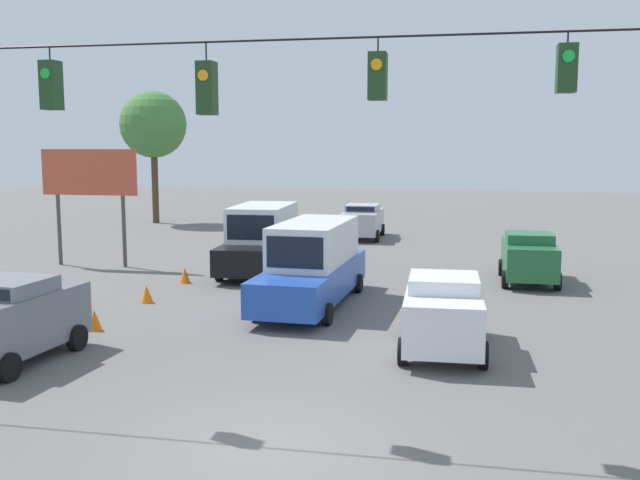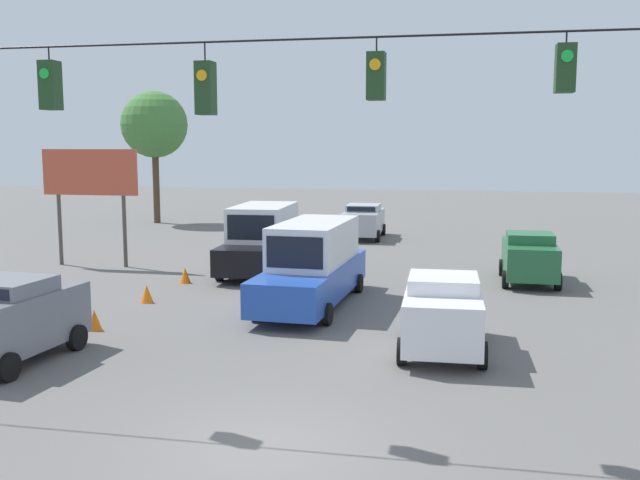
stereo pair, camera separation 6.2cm
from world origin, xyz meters
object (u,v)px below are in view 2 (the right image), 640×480
(sedan_grey_parked_shoulder, at_px, (9,319))
(roadside_billboard, at_px, (90,180))
(sedan_white_crossing_near, at_px, (443,312))
(traffic_cone_third, at_px, (185,275))
(box_truck_black_withflow_far, at_px, (263,239))
(traffic_cone_second, at_px, (147,294))
(overhead_signal_span, at_px, (284,156))
(traffic_cone_fourth, at_px, (222,261))
(traffic_cone_nearest, at_px, (94,320))
(sedan_silver_withflow_deep, at_px, (363,220))
(tree_horizon_left, at_px, (154,125))
(box_truck_blue_withflow_mid, at_px, (313,264))
(sedan_green_oncoming_far, at_px, (529,257))

(sedan_grey_parked_shoulder, xyz_separation_m, roadside_billboard, (4.92, -12.68, 2.58))
(sedan_white_crossing_near, distance_m, traffic_cone_third, 11.87)
(sedan_grey_parked_shoulder, bearing_deg, roadside_billboard, -68.79)
(box_truck_black_withflow_far, xyz_separation_m, traffic_cone_second, (2.08, 6.32, -1.04))
(roadside_billboard, bearing_deg, sedan_white_crossing_near, 146.63)
(overhead_signal_span, bearing_deg, traffic_cone_fourth, -66.33)
(traffic_cone_nearest, bearing_deg, sedan_grey_parked_shoulder, 80.84)
(sedan_silver_withflow_deep, distance_m, traffic_cone_fourth, 11.57)
(traffic_cone_second, bearing_deg, traffic_cone_fourth, -91.68)
(traffic_cone_second, bearing_deg, traffic_cone_nearest, 91.67)
(traffic_cone_second, xyz_separation_m, roadside_billboard, (5.30, -6.15, 3.32))
(roadside_billboard, bearing_deg, tree_horizon_left, -74.73)
(overhead_signal_span, relative_size, traffic_cone_second, 38.01)
(overhead_signal_span, xyz_separation_m, traffic_cone_nearest, (6.60, -4.63, -4.57))
(box_truck_blue_withflow_mid, relative_size, roadside_billboard, 1.49)
(traffic_cone_fourth, bearing_deg, overhead_signal_span, 113.67)
(traffic_cone_fourth, relative_size, roadside_billboard, 0.12)
(traffic_cone_fourth, height_order, tree_horizon_left, tree_horizon_left)
(sedan_grey_parked_shoulder, xyz_separation_m, sedan_white_crossing_near, (-9.92, -2.91, -0.04))
(tree_horizon_left, bearing_deg, sedan_white_crossing_near, 126.56)
(traffic_cone_fourth, relative_size, tree_horizon_left, 0.07)
(sedan_silver_withflow_deep, bearing_deg, sedan_green_oncoming_far, 124.36)
(box_truck_blue_withflow_mid, bearing_deg, sedan_silver_withflow_deep, -87.53)
(sedan_white_crossing_near, relative_size, sedan_green_oncoming_far, 1.04)
(traffic_cone_third, relative_size, tree_horizon_left, 0.07)
(sedan_green_oncoming_far, distance_m, traffic_cone_third, 12.73)
(sedan_silver_withflow_deep, distance_m, roadside_billboard, 15.18)
(overhead_signal_span, height_order, box_truck_black_withflow_far, overhead_signal_span)
(traffic_cone_nearest, height_order, tree_horizon_left, tree_horizon_left)
(overhead_signal_span, height_order, traffic_cone_second, overhead_signal_span)
(traffic_cone_nearest, distance_m, traffic_cone_second, 3.53)
(box_truck_black_withflow_far, bearing_deg, sedan_grey_parked_shoulder, 79.17)
(sedan_grey_parked_shoulder, bearing_deg, traffic_cone_third, -91.93)
(traffic_cone_nearest, relative_size, tree_horizon_left, 0.07)
(sedan_white_crossing_near, distance_m, roadside_billboard, 17.96)
(overhead_signal_span, bearing_deg, traffic_cone_second, -50.60)
(traffic_cone_second, height_order, traffic_cone_fourth, same)
(overhead_signal_span, bearing_deg, traffic_cone_nearest, -35.06)
(traffic_cone_third, xyz_separation_m, traffic_cone_fourth, (-0.24, -3.33, 0.00))
(sedan_grey_parked_shoulder, xyz_separation_m, traffic_cone_nearest, (-0.48, -3.00, -0.74))
(box_truck_black_withflow_far, bearing_deg, traffic_cone_third, 54.41)
(sedan_silver_withflow_deep, height_order, roadside_billboard, roadside_billboard)
(traffic_cone_fourth, bearing_deg, roadside_billboard, 5.47)
(traffic_cone_third, distance_m, traffic_cone_fourth, 3.34)
(sedan_green_oncoming_far, xyz_separation_m, box_truck_blue_withflow_mid, (7.07, 5.15, 0.35))
(overhead_signal_span, distance_m, sedan_white_crossing_near, 6.60)
(tree_horizon_left, bearing_deg, box_truck_blue_withflow_mid, 124.95)
(sedan_grey_parked_shoulder, height_order, sedan_green_oncoming_far, sedan_grey_parked_shoulder)
(traffic_cone_second, distance_m, roadside_billboard, 8.77)
(box_truck_blue_withflow_mid, height_order, tree_horizon_left, tree_horizon_left)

